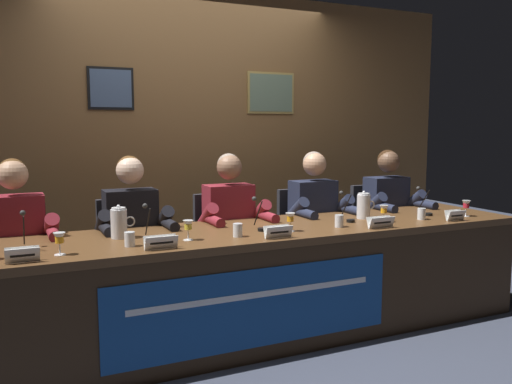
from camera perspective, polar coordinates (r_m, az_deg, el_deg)
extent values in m
plane|color=#383D4C|center=(3.89, 0.00, -14.75)|extent=(12.00, 12.00, 0.00)
cube|color=brown|center=(4.82, -6.52, 5.27)|extent=(5.21, 0.12, 2.60)
cube|color=black|center=(4.59, -15.05, 10.49)|extent=(0.37, 0.02, 0.34)
cube|color=slate|center=(4.58, -15.03, 10.50)|extent=(0.33, 0.01, 0.30)
cube|color=tan|center=(5.04, 1.57, 10.38)|extent=(0.47, 0.02, 0.38)
cube|color=slate|center=(5.03, 1.63, 10.39)|extent=(0.43, 0.01, 0.34)
cube|color=brown|center=(3.68, 0.00, -4.25)|extent=(4.01, 0.85, 0.05)
cube|color=#342112|center=(3.43, 2.91, -11.59)|extent=(3.95, 0.04, 0.70)
cube|color=#342112|center=(4.90, 21.37, -6.37)|extent=(0.08, 0.77, 0.70)
cube|color=#19478C|center=(3.33, 0.12, -12.16)|extent=(1.85, 0.01, 0.49)
cube|color=white|center=(3.30, 0.16, -10.79)|extent=(1.57, 0.00, 0.04)
cylinder|color=black|center=(4.06, -23.47, -14.20)|extent=(0.44, 0.44, 0.02)
cylinder|color=black|center=(3.99, -23.62, -11.26)|extent=(0.05, 0.05, 0.41)
cube|color=#232328|center=(3.93, -23.78, -8.18)|extent=(0.44, 0.44, 0.03)
cube|color=#232328|center=(4.07, -24.01, -4.27)|extent=(0.40, 0.05, 0.44)
cylinder|color=black|center=(3.66, -25.09, -12.95)|extent=(0.10, 0.10, 0.47)
cylinder|color=black|center=(3.66, -21.88, -12.78)|extent=(0.10, 0.10, 0.47)
cylinder|color=black|center=(3.72, -25.32, -8.06)|extent=(0.13, 0.34, 0.13)
cylinder|color=black|center=(3.72, -22.21, -7.90)|extent=(0.13, 0.34, 0.13)
cube|color=maroon|center=(3.83, -24.00, -3.88)|extent=(0.36, 0.20, 0.48)
sphere|color=tan|center=(3.76, -24.27, 1.69)|extent=(0.19, 0.19, 0.19)
sphere|color=#593819|center=(3.78, -24.29, 1.93)|extent=(0.17, 0.17, 0.17)
cylinder|color=maroon|center=(3.74, -20.76, -3.68)|extent=(0.09, 0.30, 0.25)
cylinder|color=maroon|center=(3.58, -20.57, -4.12)|extent=(0.07, 0.24, 0.07)
cube|color=white|center=(3.00, -23.38, -6.17)|extent=(0.17, 0.03, 0.08)
cube|color=white|center=(3.03, -23.40, -6.03)|extent=(0.17, 0.03, 0.08)
cube|color=black|center=(3.00, -23.38, -6.18)|extent=(0.12, 0.01, 0.01)
cylinder|color=white|center=(3.12, -19.94, -6.23)|extent=(0.06, 0.06, 0.00)
cylinder|color=white|center=(3.11, -19.96, -5.70)|extent=(0.01, 0.01, 0.05)
cone|color=white|center=(3.10, -20.01, -4.62)|extent=(0.06, 0.06, 0.06)
cylinder|color=orange|center=(3.10, -20.01, -4.74)|extent=(0.04, 0.04, 0.04)
cylinder|color=black|center=(3.26, -23.14, -5.67)|extent=(0.06, 0.06, 0.02)
cylinder|color=black|center=(3.30, -23.26, -3.74)|extent=(0.01, 0.13, 0.18)
sphere|color=#2D2D2D|center=(3.35, -23.36, -2.04)|extent=(0.03, 0.03, 0.03)
cylinder|color=black|center=(4.14, -12.85, -13.40)|extent=(0.44, 0.44, 0.02)
cylinder|color=black|center=(4.06, -12.93, -10.50)|extent=(0.05, 0.05, 0.41)
cube|color=#232328|center=(4.00, -13.02, -7.47)|extent=(0.44, 0.44, 0.03)
cube|color=#232328|center=(4.15, -13.68, -3.67)|extent=(0.40, 0.05, 0.44)
cylinder|color=black|center=(3.72, -13.33, -12.14)|extent=(0.10, 0.10, 0.47)
cylinder|color=black|center=(3.76, -10.28, -11.84)|extent=(0.10, 0.10, 0.47)
cylinder|color=black|center=(3.78, -13.91, -7.35)|extent=(0.13, 0.34, 0.13)
cylinder|color=black|center=(3.82, -10.94, -7.11)|extent=(0.13, 0.34, 0.13)
cube|color=black|center=(3.91, -13.05, -3.24)|extent=(0.36, 0.20, 0.48)
sphere|color=beige|center=(3.84, -13.14, 2.22)|extent=(0.19, 0.19, 0.19)
sphere|color=#593819|center=(3.86, -13.20, 2.46)|extent=(0.17, 0.17, 0.17)
cylinder|color=black|center=(3.77, -15.87, -3.39)|extent=(0.09, 0.30, 0.25)
cylinder|color=black|center=(3.86, -9.70, -3.00)|extent=(0.09, 0.30, 0.25)
cylinder|color=black|center=(3.62, -15.47, -3.82)|extent=(0.07, 0.24, 0.07)
cylinder|color=black|center=(3.71, -9.05, -3.40)|extent=(0.07, 0.24, 0.07)
cube|color=white|center=(3.09, -9.90, -5.30)|extent=(0.19, 0.03, 0.08)
cube|color=white|center=(3.12, -10.07, -5.18)|extent=(0.19, 0.03, 0.08)
cube|color=black|center=(3.09, -9.89, -5.31)|extent=(0.13, 0.01, 0.01)
cylinder|color=white|center=(3.33, -7.14, -5.04)|extent=(0.06, 0.06, 0.00)
cylinder|color=white|center=(3.32, -7.15, -4.54)|extent=(0.01, 0.01, 0.05)
cone|color=white|center=(3.31, -7.17, -3.52)|extent=(0.06, 0.06, 0.06)
cylinder|color=yellow|center=(3.31, -7.17, -3.63)|extent=(0.04, 0.04, 0.04)
cylinder|color=silver|center=(3.22, -13.17, -4.87)|extent=(0.06, 0.06, 0.08)
cylinder|color=silver|center=(3.22, -13.16, -5.16)|extent=(0.05, 0.05, 0.05)
cylinder|color=black|center=(3.33, -11.03, -4.97)|extent=(0.06, 0.06, 0.02)
cylinder|color=black|center=(3.37, -11.33, -3.10)|extent=(0.01, 0.13, 0.18)
sphere|color=#2D2D2D|center=(3.42, -11.62, -1.44)|extent=(0.03, 0.03, 0.03)
cylinder|color=black|center=(4.34, -2.99, -12.25)|extent=(0.44, 0.44, 0.02)
cylinder|color=black|center=(4.27, -3.01, -9.48)|extent=(0.05, 0.05, 0.41)
cube|color=#232328|center=(4.21, -3.03, -6.58)|extent=(0.44, 0.44, 0.03)
cube|color=#232328|center=(4.35, -4.03, -3.00)|extent=(0.40, 0.05, 0.44)
cylinder|color=black|center=(3.92, -2.45, -10.93)|extent=(0.10, 0.10, 0.47)
cylinder|color=black|center=(4.00, 0.25, -10.57)|extent=(0.10, 0.10, 0.47)
cylinder|color=black|center=(3.98, -3.30, -6.43)|extent=(0.13, 0.34, 0.13)
cylinder|color=black|center=(4.06, -0.66, -6.16)|extent=(0.13, 0.34, 0.13)
cube|color=maroon|center=(4.12, -2.90, -2.55)|extent=(0.36, 0.20, 0.48)
sphere|color=#8E664C|center=(4.06, -2.83, 2.64)|extent=(0.19, 0.19, 0.19)
sphere|color=gray|center=(4.07, -2.91, 2.86)|extent=(0.17, 0.17, 0.17)
cylinder|color=maroon|center=(3.95, -5.18, -2.68)|extent=(0.09, 0.30, 0.25)
cylinder|color=maroon|center=(4.11, 0.34, -2.28)|extent=(0.09, 0.30, 0.25)
cylinder|color=maroon|center=(3.81, -4.37, -3.06)|extent=(0.07, 0.24, 0.07)
cylinder|color=maroon|center=(3.97, 1.32, -2.62)|extent=(0.07, 0.24, 0.07)
cube|color=white|center=(3.35, 2.48, -4.26)|extent=(0.18, 0.03, 0.08)
cube|color=white|center=(3.38, 2.21, -4.16)|extent=(0.18, 0.03, 0.08)
cube|color=black|center=(3.35, 2.50, -4.27)|extent=(0.12, 0.01, 0.01)
cylinder|color=white|center=(3.59, 3.62, -4.13)|extent=(0.06, 0.06, 0.00)
cylinder|color=white|center=(3.58, 3.62, -3.67)|extent=(0.01, 0.01, 0.05)
cone|color=white|center=(3.57, 3.63, -2.72)|extent=(0.06, 0.06, 0.06)
cylinder|color=orange|center=(3.57, 3.63, -2.83)|extent=(0.04, 0.04, 0.04)
cylinder|color=silver|center=(3.40, -1.94, -4.04)|extent=(0.06, 0.06, 0.08)
cylinder|color=silver|center=(3.41, -1.94, -4.32)|extent=(0.05, 0.05, 0.05)
cylinder|color=black|center=(3.59, 0.71, -3.97)|extent=(0.06, 0.06, 0.02)
cylinder|color=black|center=(3.63, 0.28, -2.25)|extent=(0.01, 0.13, 0.18)
sphere|color=#2D2D2D|center=(3.67, -0.14, -0.72)|extent=(0.03, 0.03, 0.03)
cylinder|color=black|center=(4.65, 5.69, -10.94)|extent=(0.44, 0.44, 0.02)
cylinder|color=black|center=(4.59, 5.72, -8.34)|extent=(0.05, 0.05, 0.41)
cube|color=#232328|center=(4.53, 5.76, -5.63)|extent=(0.44, 0.44, 0.03)
cube|color=#232328|center=(4.66, 4.54, -2.33)|extent=(0.40, 0.05, 0.44)
cylinder|color=black|center=(4.25, 6.98, -9.56)|extent=(0.10, 0.10, 0.47)
cylinder|color=black|center=(4.35, 9.24, -9.19)|extent=(0.10, 0.10, 0.47)
cylinder|color=black|center=(4.30, 5.98, -5.44)|extent=(0.13, 0.34, 0.13)
cylinder|color=black|center=(4.41, 8.22, -5.17)|extent=(0.13, 0.34, 0.13)
cube|color=#1E2338|center=(4.45, 6.00, -1.87)|extent=(0.36, 0.20, 0.48)
sphere|color=tan|center=(4.39, 6.20, 2.93)|extent=(0.19, 0.19, 0.19)
sphere|color=gray|center=(4.40, 6.10, 3.14)|extent=(0.17, 0.17, 0.17)
cylinder|color=#1E2338|center=(4.26, 4.27, -1.98)|extent=(0.09, 0.30, 0.25)
cylinder|color=#1E2338|center=(4.48, 8.97, -1.61)|extent=(0.09, 0.30, 0.25)
cylinder|color=#1E2338|center=(4.12, 5.35, -2.30)|extent=(0.07, 0.24, 0.07)
cylinder|color=#1E2338|center=(4.35, 10.14, -1.89)|extent=(0.07, 0.24, 0.07)
cube|color=white|center=(3.77, 13.15, -3.16)|extent=(0.20, 0.03, 0.08)
cube|color=white|center=(3.80, 12.83, -3.08)|extent=(0.20, 0.03, 0.08)
cube|color=black|center=(3.77, 13.18, -3.17)|extent=(0.14, 0.01, 0.01)
cylinder|color=white|center=(4.03, 13.28, -3.08)|extent=(0.06, 0.06, 0.00)
cylinder|color=white|center=(4.02, 13.29, -2.67)|extent=(0.01, 0.01, 0.05)
cone|color=white|center=(4.01, 13.32, -1.82)|extent=(0.06, 0.06, 0.06)
cylinder|color=orange|center=(4.01, 13.31, -1.91)|extent=(0.04, 0.04, 0.04)
cylinder|color=silver|center=(3.77, 8.75, -3.04)|extent=(0.06, 0.06, 0.08)
cylinder|color=silver|center=(3.77, 8.75, -3.29)|extent=(0.05, 0.05, 0.05)
cylinder|color=black|center=(3.97, 9.94, -3.02)|extent=(0.06, 0.06, 0.02)
cylinder|color=black|center=(4.01, 9.45, -1.47)|extent=(0.01, 0.13, 0.18)
sphere|color=#2D2D2D|center=(4.05, 8.97, -0.09)|extent=(0.03, 0.03, 0.03)
cylinder|color=black|center=(5.05, 13.06, -9.62)|extent=(0.44, 0.44, 0.02)
cylinder|color=black|center=(4.99, 13.13, -7.21)|extent=(0.05, 0.05, 0.41)
cube|color=#232328|center=(4.95, 13.21, -4.72)|extent=(0.44, 0.44, 0.03)
cube|color=#232328|center=(5.06, 11.88, -1.71)|extent=(0.40, 0.05, 0.44)
cylinder|color=black|center=(4.67, 14.82, -8.22)|extent=(0.10, 0.10, 0.47)
cylinder|color=black|center=(4.80, 16.68, -7.88)|extent=(0.10, 0.10, 0.47)
cylinder|color=black|center=(4.72, 13.77, -4.49)|extent=(0.13, 0.34, 0.13)
cylinder|color=black|center=(4.84, 15.62, -4.25)|extent=(0.13, 0.34, 0.13)
cube|color=#1E2338|center=(4.87, 13.52, -1.26)|extent=(0.36, 0.20, 0.48)
sphere|color=brown|center=(4.82, 13.80, 3.13)|extent=(0.19, 0.19, 0.19)
sphere|color=#331E0F|center=(4.83, 13.69, 3.32)|extent=(0.17, 0.17, 0.17)
cylinder|color=#1E2338|center=(4.66, 12.27, -1.34)|extent=(0.09, 0.30, 0.25)
cylinder|color=#1E2338|center=(4.93, 16.17, -1.02)|extent=(0.09, 0.30, 0.25)
cylinder|color=#1E2338|center=(4.54, 13.48, -1.61)|extent=(0.07, 0.24, 0.07)
cylinder|color=#1E2338|center=(4.81, 17.42, -1.26)|extent=(0.07, 0.24, 0.07)
cube|color=white|center=(4.22, 20.40, -2.35)|extent=(0.15, 0.03, 0.08)
cube|color=white|center=(4.25, 20.07, -2.28)|extent=(0.15, 0.03, 0.08)
cube|color=black|center=(4.22, 20.43, -2.35)|extent=(0.11, 0.01, 0.01)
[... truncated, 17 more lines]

